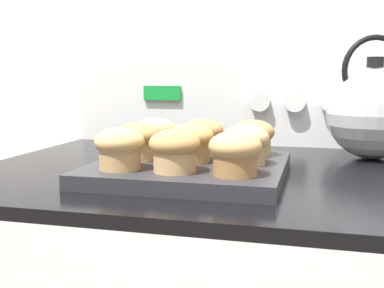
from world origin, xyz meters
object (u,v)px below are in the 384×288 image
object	(u,v)px
muffin_r2_c1	(203,135)
muffin_r2_c2	(253,137)
muffin_r0_c1	(175,150)
muffin_r1_c1	(191,142)
muffin_r1_c0	(139,140)
muffin_r2_c0	(155,134)
muffin_pan	(190,169)
muffin_r0_c2	(235,152)
muffin_r0_c0	(120,148)
muffin_r1_c2	(246,144)
tea_kettle	(373,112)

from	to	relation	value
muffin_r2_c1	muffin_r2_c2	xyz separation A→B (m)	(0.09, 0.00, 0.00)
muffin_r0_c1	muffin_r1_c1	size ratio (longest dim) A/B	1.00
muffin_r1_c1	muffin_r2_c2	size ratio (longest dim) A/B	1.00
muffin_r0_c1	muffin_r1_c0	distance (m)	0.12
muffin_r2_c0	muffin_r2_c1	bearing A→B (deg)	2.64
muffin_pan	muffin_r0_c2	distance (m)	0.13
muffin_r0_c1	muffin_r1_c0	bearing A→B (deg)	136.01
muffin_r1_c1	muffin_r2_c1	distance (m)	0.09
muffin_r0_c0	muffin_r2_c0	size ratio (longest dim) A/B	1.00
muffin_r1_c1	muffin_r2_c0	xyz separation A→B (m)	(-0.09, 0.08, 0.00)
muffin_r1_c2	tea_kettle	xyz separation A→B (m)	(0.21, 0.24, 0.04)
muffin_r0_c0	muffin_pan	bearing A→B (deg)	45.61
muffin_r0_c2	muffin_r2_c1	distance (m)	0.19
muffin_r0_c2	muffin_r2_c0	distance (m)	0.24
tea_kettle	muffin_r0_c1	bearing A→B (deg)	-131.85
muffin_r1_c0	muffin_r1_c1	world-z (taller)	same
muffin_pan	tea_kettle	bearing A→B (deg)	39.91
muffin_r0_c2	muffin_r2_c2	size ratio (longest dim) A/B	1.00
muffin_r0_c2	tea_kettle	bearing A→B (deg)	57.89
muffin_pan	muffin_r1_c2	size ratio (longest dim) A/B	4.05
muffin_r0_c0	muffin_r2_c2	bearing A→B (deg)	45.35
muffin_r0_c2	muffin_r1_c1	xyz separation A→B (m)	(-0.08, 0.09, 0.00)
muffin_r2_c0	muffin_r0_c2	bearing A→B (deg)	-44.59
tea_kettle	muffin_r0_c0	bearing A→B (deg)	-138.75
muffin_r1_c0	muffin_r0_c1	bearing A→B (deg)	-43.99
muffin_r0_c2	muffin_r2_c2	bearing A→B (deg)	89.54
muffin_pan	muffin_r1_c2	world-z (taller)	muffin_r1_c2
muffin_r1_c2	muffin_r2_c2	xyz separation A→B (m)	(0.00, 0.08, 0.00)
muffin_r1_c0	muffin_r0_c2	bearing A→B (deg)	-26.44
tea_kettle	muffin_r1_c2	bearing A→B (deg)	-130.34
muffin_r0_c0	muffin_r1_c1	world-z (taller)	same
muffin_r0_c1	muffin_r1_c2	xyz separation A→B (m)	(0.09, 0.08, 0.00)
muffin_pan	muffin_r2_c0	xyz separation A→B (m)	(-0.09, 0.08, 0.04)
muffin_r0_c2	muffin_r1_c1	world-z (taller)	same
muffin_r0_c0	muffin_r2_c1	xyz separation A→B (m)	(0.08, 0.17, 0.00)
muffin_r1_c0	muffin_r2_c0	distance (m)	0.08
muffin_r0_c0	muffin_r0_c2	world-z (taller)	same
muffin_r0_c1	muffin_r2_c0	world-z (taller)	same
muffin_pan	muffin_r2_c1	world-z (taller)	muffin_r2_c1
muffin_pan	muffin_r1_c0	size ratio (longest dim) A/B	4.05
muffin_r1_c2	muffin_r0_c1	bearing A→B (deg)	-135.79
muffin_pan	muffin_r1_c1	world-z (taller)	muffin_r1_c1
muffin_r0_c1	muffin_r1_c2	bearing A→B (deg)	44.21
muffin_r0_c2	muffin_r2_c2	xyz separation A→B (m)	(0.00, 0.17, 0.00)
muffin_r2_c1	muffin_r2_c0	bearing A→B (deg)	-177.36
muffin_r0_c1	muffin_r2_c0	xyz separation A→B (m)	(-0.08, 0.17, 0.00)
muffin_r0_c0	muffin_r2_c0	bearing A→B (deg)	91.15
muffin_r2_c1	muffin_r2_c2	distance (m)	0.09
muffin_r2_c0	tea_kettle	size ratio (longest dim) A/B	0.31
muffin_pan	muffin_r0_c0	xyz separation A→B (m)	(-0.08, -0.08, 0.04)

